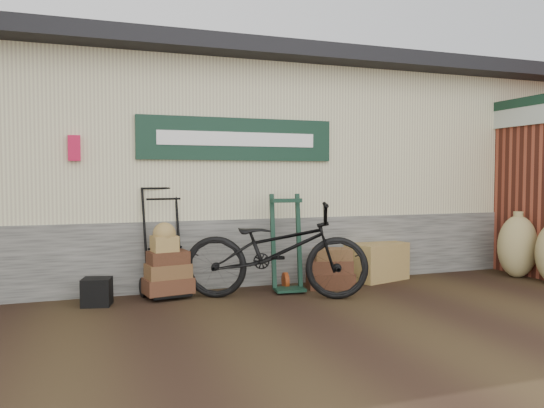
# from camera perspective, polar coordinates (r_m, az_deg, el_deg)

# --- Properties ---
(ground) EXTENTS (80.00, 80.00, 0.00)m
(ground) POSITION_cam_1_polar(r_m,az_deg,el_deg) (6.29, 1.50, -10.51)
(ground) COLOR black
(ground) RESTS_ON ground
(station_building) EXTENTS (14.40, 4.10, 3.20)m
(station_building) POSITION_cam_1_polar(r_m,az_deg,el_deg) (8.72, -4.97, 3.95)
(station_building) COLOR #4C4C47
(station_building) RESTS_ON ground
(brick_outbuilding) EXTENTS (1.71, 4.51, 2.62)m
(brick_outbuilding) POSITION_cam_1_polar(r_m,az_deg,el_deg) (9.75, 25.49, 1.74)
(brick_outbuilding) COLOR maroon
(brick_outbuilding) RESTS_ON ground
(porter_trolley) EXTENTS (0.76, 0.62, 1.36)m
(porter_trolley) POSITION_cam_1_polar(r_m,az_deg,el_deg) (6.64, -11.55, -3.88)
(porter_trolley) COLOR black
(porter_trolley) RESTS_ON ground
(green_barrow) EXTENTS (0.48, 0.42, 1.24)m
(green_barrow) POSITION_cam_1_polar(r_m,az_deg,el_deg) (6.79, 1.61, -4.19)
(green_barrow) COLOR black
(green_barrow) RESTS_ON ground
(suitcase_stack) EXTENTS (0.67, 0.50, 0.53)m
(suitcase_stack) POSITION_cam_1_polar(r_m,az_deg,el_deg) (7.05, 6.29, -6.86)
(suitcase_stack) COLOR #3D2313
(suitcase_stack) RESTS_ON ground
(wicker_hamper) EXTENTS (0.92, 0.74, 0.53)m
(wicker_hamper) POSITION_cam_1_polar(r_m,az_deg,el_deg) (7.72, 11.19, -6.04)
(wicker_hamper) COLOR brown
(wicker_hamper) RESTS_ON ground
(black_trunk) EXTENTS (0.37, 0.33, 0.31)m
(black_trunk) POSITION_cam_1_polar(r_m,az_deg,el_deg) (6.41, -18.32, -8.96)
(black_trunk) COLOR black
(black_trunk) RESTS_ON ground
(bicycle) EXTENTS (1.54, 2.34, 1.28)m
(bicycle) POSITION_cam_1_polar(r_m,az_deg,el_deg) (6.37, 0.44, -4.45)
(bicycle) COLOR black
(bicycle) RESTS_ON ground
(burlap_sack_left) EXTENTS (0.69, 0.64, 0.90)m
(burlap_sack_left) POSITION_cam_1_polar(r_m,az_deg,el_deg) (8.48, 24.90, -4.17)
(burlap_sack_left) COLOR #94834F
(burlap_sack_left) RESTS_ON ground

